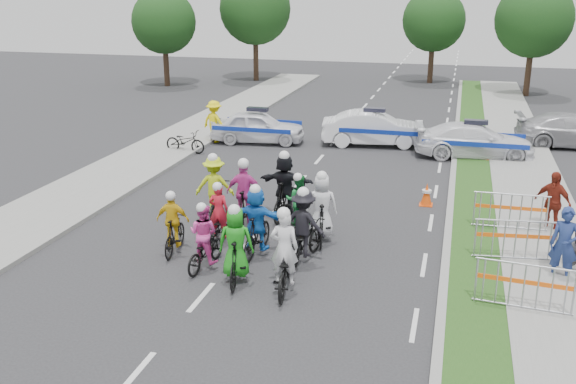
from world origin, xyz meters
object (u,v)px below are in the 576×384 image
(barrier_2, at_px, (510,213))
(parked_bike, at_px, (185,141))
(rider_1, at_px, (236,252))
(cone_1, at_px, (488,153))
(spectator_0, at_px, (564,245))
(rider_6, at_px, (220,222))
(rider_8, at_px, (298,209))
(rider_3, at_px, (174,229))
(cone_0, at_px, (427,195))
(tree_0, at_px, (164,22))
(spectator_2, at_px, (552,202))
(tree_4, at_px, (434,20))
(tree_3, at_px, (255,9))
(police_car_2, at_px, (474,141))
(barrier_1, at_px, (515,242))
(rider_4, at_px, (304,233))
(rider_5, at_px, (257,225))
(rider_9, at_px, (245,201))
(police_car_0, at_px, (258,127))
(barrier_0, at_px, (524,289))
(tree_1, at_px, (534,19))
(marshal_hiviz, at_px, (214,122))
(rider_11, at_px, (285,190))
(rider_2, at_px, (204,243))
(police_car_1, at_px, (374,129))
(civilian_sedan, at_px, (574,131))
(rider_7, at_px, (322,214))
(rider_10, at_px, (215,194))
(rider_0, at_px, (285,263))

(barrier_2, bearing_deg, parked_bike, 154.41)
(rider_1, xyz_separation_m, cone_1, (5.83, 12.38, -0.40))
(spectator_0, bearing_deg, rider_6, -164.40)
(rider_1, distance_m, rider_8, 3.54)
(rider_3, bearing_deg, rider_1, 143.64)
(cone_1, bearing_deg, rider_6, -124.40)
(cone_0, xyz_separation_m, tree_0, (-18.36, 20.44, 3.85))
(spectator_2, relative_size, barrier_2, 0.87)
(tree_4, bearing_deg, tree_3, -170.54)
(rider_1, bearing_deg, cone_0, -130.37)
(police_car_2, height_order, barrier_1, police_car_2)
(rider_4, bearing_deg, tree_4, -81.60)
(rider_5, bearing_deg, rider_4, 177.74)
(rider_9, xyz_separation_m, police_car_0, (-2.77, 9.85, -0.10))
(barrier_0, bearing_deg, rider_4, 164.76)
(spectator_0, distance_m, tree_1, 27.32)
(cone_1, bearing_deg, cone_0, -108.74)
(rider_1, relative_size, marshal_hiviz, 1.06)
(rider_5, height_order, police_car_2, rider_5)
(rider_1, relative_size, tree_0, 0.30)
(rider_3, relative_size, rider_11, 0.82)
(rider_4, distance_m, rider_5, 1.24)
(rider_2, height_order, spectator_0, spectator_0)
(police_car_1, xyz_separation_m, police_car_2, (4.09, -0.94, -0.05))
(civilian_sedan, distance_m, barrier_2, 11.40)
(rider_7, distance_m, rider_10, 3.42)
(rider_3, relative_size, rider_7, 0.85)
(rider_8, bearing_deg, police_car_1, -102.59)
(barrier_2, height_order, tree_0, tree_0)
(barrier_0, bearing_deg, tree_0, 127.56)
(tree_0, bearing_deg, police_car_1, -39.82)
(police_car_1, bearing_deg, rider_9, 159.48)
(spectator_2, relative_size, cone_0, 2.49)
(rider_0, distance_m, spectator_0, 6.38)
(rider_7, xyz_separation_m, marshal_hiviz, (-6.83, 9.80, 0.14))
(cone_0, bearing_deg, spectator_2, -22.97)
(police_car_1, distance_m, tree_3, 20.60)
(rider_0, distance_m, parked_bike, 12.97)
(rider_1, distance_m, marshal_hiviz, 13.83)
(rider_0, relative_size, rider_8, 1.18)
(rider_7, xyz_separation_m, tree_3, (-10.85, 28.14, 4.13))
(marshal_hiviz, distance_m, tree_4, 22.10)
(rider_6, relative_size, police_car_1, 0.39)
(rider_8, bearing_deg, rider_6, 29.00)
(rider_9, distance_m, barrier_2, 7.28)
(rider_8, height_order, civilian_sedan, rider_8)
(rider_5, height_order, tree_0, tree_0)
(spectator_0, xyz_separation_m, spectator_2, (0.10, 3.15, -0.02))
(police_car_2, xyz_separation_m, barrier_1, (0.90, -10.27, -0.11))
(cone_1, xyz_separation_m, tree_0, (-20.32, 14.67, 3.85))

